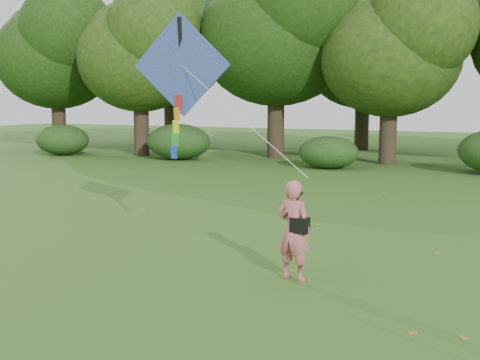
% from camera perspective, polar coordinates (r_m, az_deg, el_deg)
% --- Properties ---
extents(ground, '(100.00, 100.00, 0.00)m').
position_cam_1_polar(ground, '(9.53, 2.37, -10.92)').
color(ground, '#265114').
rests_on(ground, ground).
extents(man_kite_flyer, '(0.69, 0.53, 1.71)m').
position_cam_1_polar(man_kite_flyer, '(10.17, 5.10, -4.77)').
color(man_kite_flyer, '#C55D64').
rests_on(man_kite_flyer, ground).
extents(crossbody_bag, '(0.43, 0.20, 0.69)m').
position_cam_1_polar(crossbody_bag, '(10.08, 5.68, -4.23)').
color(crossbody_bag, black).
rests_on(crossbody_bag, ground).
extents(flying_kite, '(4.10, 1.47, 2.97)m').
position_cam_1_polar(flying_kite, '(12.22, -5.56, 10.50)').
color(flying_kite, '#2663A7').
rests_on(flying_kite, ground).
extents(shrub_band, '(39.15, 3.22, 1.88)m').
position_cam_1_polar(shrub_band, '(26.39, 15.55, 2.68)').
color(shrub_band, '#264919').
rests_on(shrub_band, ground).
extents(fallen_leaves, '(11.83, 12.23, 0.01)m').
position_cam_1_polar(fallen_leaves, '(12.94, 14.13, -6.11)').
color(fallen_leaves, olive).
rests_on(fallen_leaves, ground).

